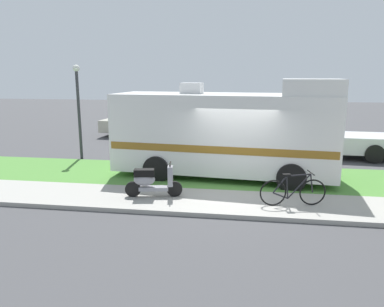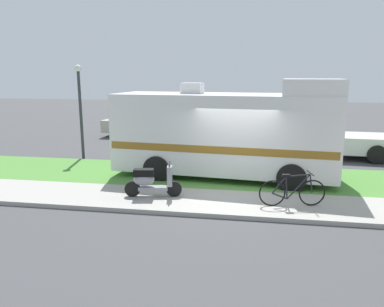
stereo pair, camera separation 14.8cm
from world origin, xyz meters
TOP-DOWN VIEW (x-y plane):
  - ground_plane at (0.00, 0.00)m, footprint 80.00×80.00m
  - sidewalk at (0.00, -1.20)m, footprint 24.00×2.00m
  - grass_strip at (0.00, 1.50)m, footprint 24.00×3.40m
  - motorhome_rv at (-0.34, 1.58)m, footprint 7.56×2.99m
  - scooter at (-2.28, -1.12)m, footprint 1.62×0.57m
  - bicycle at (1.59, -1.28)m, footprint 1.74×0.53m
  - pickup_truck_near at (3.32, 5.77)m, footprint 5.55×2.44m
  - pickup_truck_far at (-4.84, 9.64)m, footprint 5.17×2.49m
  - street_lamp_post at (-6.59, 3.60)m, footprint 0.28×0.28m

SIDE VIEW (x-z plane):
  - ground_plane at x=0.00m, z-range 0.00..0.00m
  - grass_strip at x=0.00m, z-range 0.00..0.08m
  - sidewalk at x=0.00m, z-range 0.00..0.12m
  - bicycle at x=1.59m, z-range 0.06..0.97m
  - scooter at x=-2.28m, z-range 0.09..1.06m
  - pickup_truck_far at x=-4.84m, z-range 0.06..1.79m
  - pickup_truck_near at x=3.32m, z-range 0.06..1.93m
  - motorhome_rv at x=-0.34m, z-range -0.09..3.30m
  - street_lamp_post at x=-6.59m, z-range 0.44..4.36m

